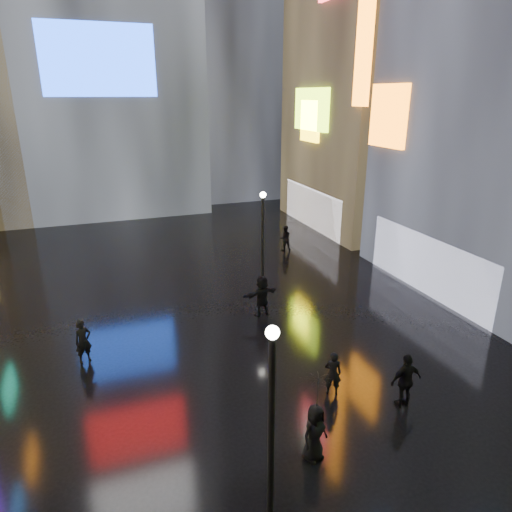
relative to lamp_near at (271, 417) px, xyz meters
name	(u,v)px	position (x,y,z in m)	size (l,w,h in m)	color
ground	(201,300)	(1.34, 12.67, -2.94)	(140.00, 140.00, 0.00)	black
building_right_far	(382,29)	(17.31, 22.67, 11.03)	(10.28, 12.00, 28.00)	black
tower_flank_right	(223,12)	(10.34, 38.67, 14.06)	(12.00, 12.00, 34.00)	black
lamp_near	(271,417)	(0.00, 0.00, 0.00)	(0.30, 0.30, 5.20)	black
lamp_far	(263,236)	(4.65, 12.81, 0.00)	(0.30, 0.30, 5.20)	black
pedestrian_3	(406,380)	(5.68, 2.43, -2.00)	(1.11, 0.46, 1.89)	black
pedestrian_4	(315,432)	(1.86, 1.36, -2.08)	(0.84, 0.55, 1.73)	black
pedestrian_5	(262,296)	(3.61, 10.13, -1.98)	(1.78, 0.57, 1.92)	black
pedestrian_6	(83,341)	(-4.14, 8.78, -2.08)	(0.63, 0.41, 1.73)	black
pedestrian_7	(285,238)	(8.29, 18.29, -2.11)	(0.81, 0.63, 1.66)	black
umbrella_2	(317,392)	(1.86, 1.36, -0.75)	(1.02, 1.04, 0.94)	black
pedestrian_8	(333,373)	(3.77, 3.78, -2.14)	(0.59, 0.39, 1.61)	black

